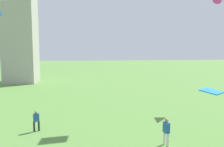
{
  "coord_description": "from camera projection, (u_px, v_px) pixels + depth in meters",
  "views": [
    {
      "loc": [
        -0.14,
        1.66,
        6.45
      ],
      "look_at": [
        1.7,
        19.6,
        4.46
      ],
      "focal_mm": 37.7,
      "sensor_mm": 36.0,
      "label": 1
    }
  ],
  "objects": [
    {
      "name": "kite_flying_4",
      "position": [
        211.0,
        91.0,
        15.54
      ],
      "size": [
        1.46,
        1.61,
        0.27
      ],
      "rotation": [
        0.0,
        0.0,
        5.23
      ],
      "color": "#1A83D8"
    },
    {
      "name": "person_4",
      "position": [
        36.0,
        120.0,
        18.11
      ],
      "size": [
        0.48,
        0.39,
        1.62
      ],
      "rotation": [
        0.0,
        0.0,
        0.41
      ],
      "color": "#1E2333",
      "rests_on": "ground_plane"
    },
    {
      "name": "person_0",
      "position": [
        166.0,
        130.0,
        15.42
      ],
      "size": [
        0.37,
        0.56,
        1.85
      ],
      "rotation": [
        0.0,
        0.0,
        1.79
      ],
      "color": "silver",
      "rests_on": "ground_plane"
    }
  ]
}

